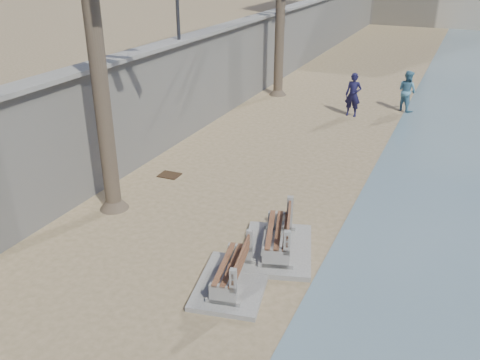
% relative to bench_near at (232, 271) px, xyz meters
% --- Properties ---
extents(seawall, '(0.45, 70.00, 3.50)m').
position_rel_bench_near_xyz_m(seawall, '(-5.69, 15.58, 1.37)').
color(seawall, gray).
rests_on(seawall, ground_plane).
extents(wall_cap, '(0.80, 70.00, 0.12)m').
position_rel_bench_near_xyz_m(wall_cap, '(-5.69, 15.58, 3.17)').
color(wall_cap, gray).
rests_on(wall_cap, seawall).
extents(bench_near, '(1.79, 2.31, 0.87)m').
position_rel_bench_near_xyz_m(bench_near, '(0.00, 0.00, 0.00)').
color(bench_near, gray).
rests_on(bench_near, ground_plane).
extents(bench_far, '(2.15, 2.63, 0.95)m').
position_rel_bench_near_xyz_m(bench_far, '(0.41, 1.65, 0.04)').
color(bench_far, gray).
rests_on(bench_far, ground_plane).
extents(person_a, '(0.77, 0.54, 2.09)m').
position_rel_bench_near_xyz_m(person_a, '(-0.47, 12.91, 0.66)').
color(person_a, '#141334').
rests_on(person_a, ground_plane).
extents(person_b, '(1.19, 1.14, 1.95)m').
position_rel_bench_near_xyz_m(person_b, '(1.48, 14.61, 0.60)').
color(person_b, teal).
rests_on(person_b, ground_plane).
extents(debris_c, '(0.65, 0.53, 0.03)m').
position_rel_bench_near_xyz_m(debris_c, '(-4.23, 4.35, -0.36)').
color(debris_c, '#382616').
rests_on(debris_c, ground_plane).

